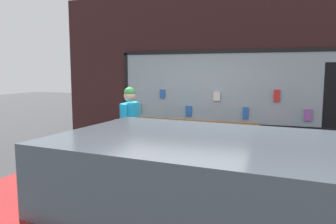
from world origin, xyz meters
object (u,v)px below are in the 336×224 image
(display_table_main, at_px, (184,131))
(small_dog, at_px, (106,158))
(person_browsing, at_px, (130,124))
(sandwich_board_sign, at_px, (319,159))
(parked_car, at_px, (208,222))

(display_table_main, height_order, small_dog, display_table_main)
(person_browsing, height_order, sandwich_board_sign, person_browsing)
(person_browsing, bearing_deg, small_dog, 109.81)
(small_dog, xyz_separation_m, sandwich_board_sign, (3.68, 0.52, 0.18))
(person_browsing, xyz_separation_m, sandwich_board_sign, (3.26, 0.33, -0.46))
(parked_car, bearing_deg, person_browsing, 130.30)
(display_table_main, relative_size, small_dog, 4.77)
(small_dog, relative_size, parked_car, 0.13)
(display_table_main, bearing_deg, small_dog, -149.01)
(display_table_main, distance_m, person_browsing, 1.08)
(sandwich_board_sign, bearing_deg, display_table_main, 156.09)
(display_table_main, xyz_separation_m, parked_car, (1.23, -3.63, -0.03))
(person_browsing, relative_size, small_dog, 2.76)
(display_table_main, relative_size, person_browsing, 1.73)
(person_browsing, bearing_deg, sandwich_board_sign, -89.26)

